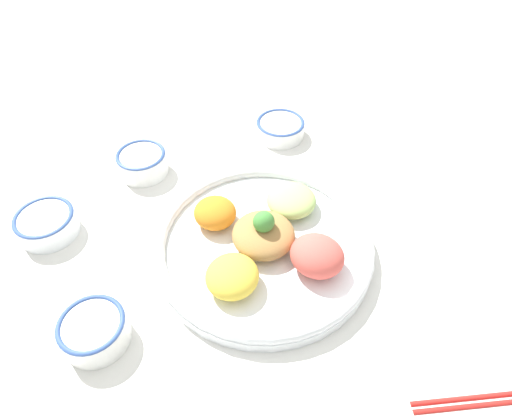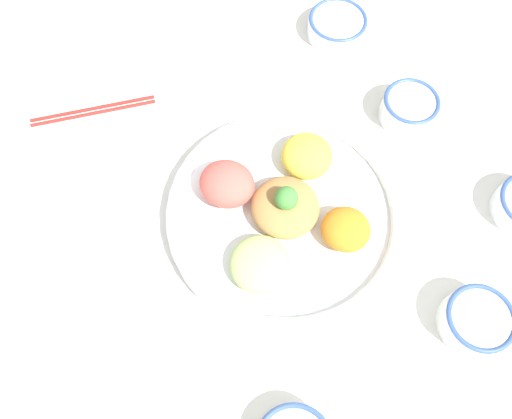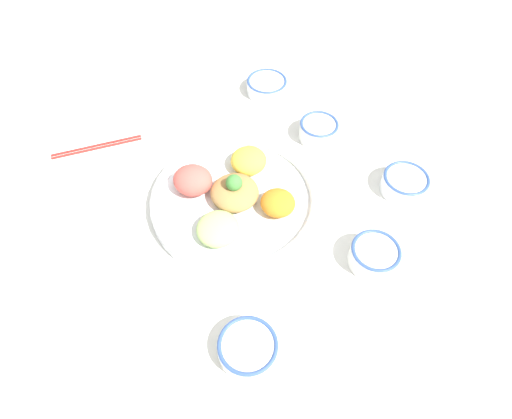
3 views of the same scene
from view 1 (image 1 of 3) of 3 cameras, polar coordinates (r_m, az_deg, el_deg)
The scene contains 7 objects.
ground_plane at distance 0.72m, azimuth 3.97°, elevation -6.34°, with size 2.40×2.40×0.00m, color white.
salad_platter at distance 0.70m, azimuth 1.11°, elevation -4.38°, with size 0.36×0.36×0.09m.
rice_bowl_blue at distance 0.94m, azimuth 3.26°, elevation 10.83°, with size 0.10×0.10×0.04m.
sauce_bowl_dark at distance 0.87m, azimuth -14.93°, elevation 6.15°, with size 0.10×0.10×0.05m.
rice_bowl_plain at distance 0.81m, azimuth -26.24°, elevation -1.76°, with size 0.10×0.10×0.04m.
sauce_bowl_far at distance 0.65m, azimuth -20.79°, elevation -14.80°, with size 0.09×0.09×0.05m.
chopsticks_pair_near at distance 0.67m, azimuth 29.01°, elevation -21.24°, with size 0.21×0.07×0.01m.
Camera 1 is at (0.01, -0.43, 0.57)m, focal length 30.00 mm.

